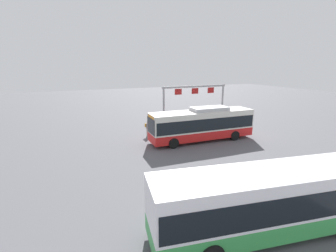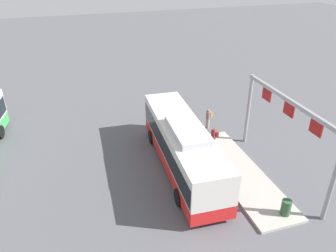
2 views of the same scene
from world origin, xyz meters
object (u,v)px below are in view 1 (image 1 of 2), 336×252
object	(u,v)px
bus_main	(202,123)
bus_background_left	(266,199)
person_boarding	(148,128)
trash_bin	(225,122)
person_waiting_near	(178,126)

from	to	relation	value
bus_main	bus_background_left	bearing A→B (deg)	72.07
person_boarding	bus_background_left	bearing A→B (deg)	-21.16
bus_main	trash_bin	xyz separation A→B (m)	(-5.80, -3.78, -1.20)
person_boarding	person_waiting_near	bearing A→B (deg)	52.92
person_waiting_near	trash_bin	world-z (taller)	person_waiting_near
trash_bin	bus_background_left	bearing A→B (deg)	58.04
bus_main	person_boarding	size ratio (longest dim) A/B	6.61
bus_main	bus_background_left	size ratio (longest dim) A/B	1.01
bus_main	person_waiting_near	xyz separation A→B (m)	(1.40, -2.83, -0.76)
bus_main	person_boarding	xyz separation A→B (m)	(4.58, -3.81, -0.92)
bus_background_left	person_boarding	size ratio (longest dim) A/B	6.52
bus_main	bus_background_left	xyz separation A→B (m)	(4.97, 13.47, -0.03)
bus_main	person_boarding	bearing A→B (deg)	-37.46
bus_background_left	trash_bin	world-z (taller)	bus_background_left
person_boarding	person_waiting_near	xyz separation A→B (m)	(-3.18, 0.98, 0.16)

